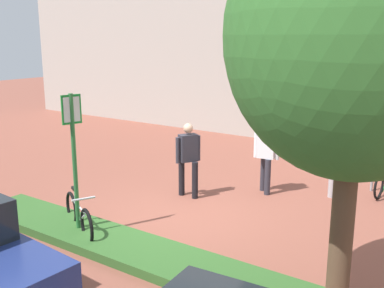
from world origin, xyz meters
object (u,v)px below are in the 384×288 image
parking_sign_post (74,146)px  bollard_steel (332,178)px  bike_at_sign (79,216)px  person_suited_navy (188,155)px  person_casual_tan (266,152)px  tree_sidewalk (357,37)px

parking_sign_post → bollard_steel: size_ratio=2.95×
bike_at_sign → person_suited_navy: person_suited_navy is taller
bollard_steel → person_suited_navy: size_ratio=0.52×
person_suited_navy → person_casual_tan: same height
person_suited_navy → bike_at_sign: bearing=-100.4°
person_casual_tan → bollard_steel: bearing=22.1°
bollard_steel → parking_sign_post: bearing=-124.1°
person_suited_navy → person_casual_tan: (1.34, 1.27, 0.00)m
bollard_steel → person_suited_navy: bearing=-146.2°
parking_sign_post → person_suited_navy: (0.46, 2.90, -0.74)m
tree_sidewalk → person_casual_tan: 5.82m
tree_sidewalk → parking_sign_post: bearing=179.1°
parking_sign_post → tree_sidewalk: bearing=-0.9°
bike_at_sign → person_casual_tan: (1.86, 4.09, 0.63)m
bollard_steel → person_suited_navy: (-2.74, -1.84, 0.53)m
tree_sidewalk → bike_at_sign: tree_sidewalk is taller
person_suited_navy → tree_sidewalk: bearing=-34.5°
bollard_steel → person_casual_tan: bearing=-157.9°
tree_sidewalk → bike_at_sign: bearing=178.3°
bollard_steel → person_casual_tan: size_ratio=0.52×
parking_sign_post → bike_at_sign: size_ratio=1.73×
bike_at_sign → person_casual_tan: size_ratio=0.89×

